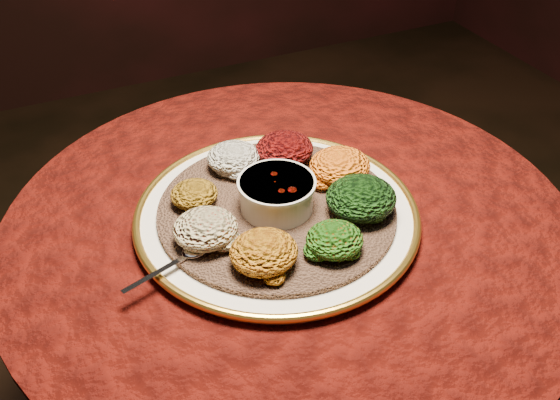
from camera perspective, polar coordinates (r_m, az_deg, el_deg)
name	(u,v)px	position (r m, az deg, el deg)	size (l,w,h in m)	color
table	(289,291)	(1.17, 0.85, -8.32)	(0.96, 0.96, 0.73)	black
platter	(277,214)	(1.03, -0.30, -1.33)	(0.47, 0.47, 0.02)	white
injera	(277,209)	(1.02, -0.30, -0.86)	(0.39, 0.39, 0.01)	brown
stew_bowl	(277,192)	(1.00, -0.31, 0.72)	(0.13, 0.13, 0.05)	silver
spoon	(189,255)	(0.93, -8.35, -4.96)	(0.14, 0.06, 0.01)	silver
portion_ayib	(233,157)	(1.10, -4.28, 3.91)	(0.09, 0.09, 0.04)	beige
portion_kitfo	(284,149)	(1.11, 0.40, 4.70)	(0.10, 0.10, 0.05)	black
portion_tikil	(340,166)	(1.07, 5.49, 3.13)	(0.11, 0.10, 0.05)	#C07310
portion_gomen	(361,198)	(1.00, 7.42, 0.20)	(0.11, 0.11, 0.05)	black
portion_mixveg	(335,240)	(0.93, 5.01, -3.65)	(0.09, 0.08, 0.04)	#953109
portion_kik	(264,252)	(0.90, -1.49, -4.77)	(0.10, 0.10, 0.05)	#BC7210
portion_timatim	(205,229)	(0.95, -6.84, -2.62)	(0.10, 0.09, 0.05)	#8D0808
portion_shiro	(194,194)	(1.02, -7.86, 0.53)	(0.08, 0.07, 0.04)	#906211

